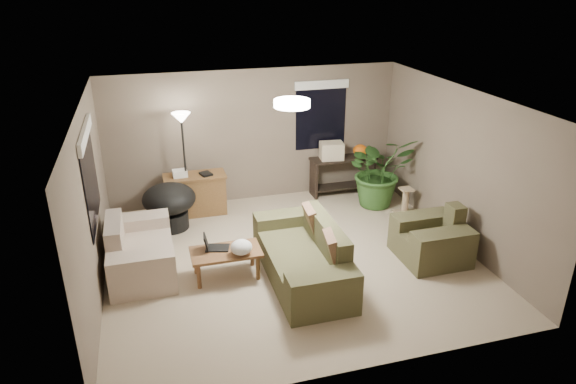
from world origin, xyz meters
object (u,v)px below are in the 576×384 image
object	(u,v)px
coffee_table	(226,255)
floor_lamp	(182,131)
armchair	(432,240)
loveseat	(139,252)
main_sofa	(305,259)
desk	(196,194)
console_table	(343,172)
papasan_chair	(169,203)
cat_scratching_post	(405,203)
houseplant	(379,178)

from	to	relation	value
coffee_table	floor_lamp	xyz separation A→B (m)	(-0.32, 2.20, 1.24)
armchair	loveseat	bearing A→B (deg)	168.96
main_sofa	desk	world-z (taller)	main_sofa
desk	console_table	bearing A→B (deg)	3.15
loveseat	papasan_chair	bearing A→B (deg)	67.41
main_sofa	desk	distance (m)	2.87
loveseat	console_table	xyz separation A→B (m)	(3.93, 1.92, 0.14)
main_sofa	armchair	xyz separation A→B (m)	(2.04, -0.02, 0.00)
cat_scratching_post	floor_lamp	bearing A→B (deg)	165.33
houseplant	cat_scratching_post	distance (m)	0.69
floor_lamp	cat_scratching_post	distance (m)	4.17
desk	floor_lamp	bearing A→B (deg)	-157.17
floor_lamp	coffee_table	bearing A→B (deg)	-81.65
desk	console_table	xyz separation A→B (m)	(2.91, 0.16, 0.06)
coffee_table	cat_scratching_post	world-z (taller)	cat_scratching_post
loveseat	floor_lamp	distance (m)	2.31
console_table	floor_lamp	world-z (taller)	floor_lamp
cat_scratching_post	loveseat	bearing A→B (deg)	-171.56
console_table	floor_lamp	xyz separation A→B (m)	(-3.06, -0.22, 1.16)
console_table	houseplant	world-z (taller)	houseplant
armchair	desk	xyz separation A→B (m)	(-3.30, 2.60, 0.08)
floor_lamp	cat_scratching_post	bearing A→B (deg)	-14.67
cat_scratching_post	desk	bearing A→B (deg)	163.84
papasan_chair	cat_scratching_post	world-z (taller)	papasan_chair
desk	cat_scratching_post	distance (m)	3.81
main_sofa	houseplant	xyz separation A→B (m)	(2.09, 2.04, 0.24)
desk	cat_scratching_post	world-z (taller)	desk
loveseat	armchair	size ratio (longest dim) A/B	1.60
main_sofa	loveseat	size ratio (longest dim) A/B	1.37
desk	houseplant	bearing A→B (deg)	-9.09
loveseat	coffee_table	size ratio (longest dim) A/B	1.60
main_sofa	floor_lamp	world-z (taller)	floor_lamp
armchair	floor_lamp	xyz separation A→B (m)	(-3.45, 2.54, 1.30)
loveseat	floor_lamp	bearing A→B (deg)	62.61
coffee_table	desk	size ratio (longest dim) A/B	0.91
desk	cat_scratching_post	bearing A→B (deg)	-16.16
loveseat	desk	world-z (taller)	loveseat
coffee_table	console_table	distance (m)	3.66
houseplant	console_table	bearing A→B (deg)	122.52
desk	houseplant	distance (m)	3.40
loveseat	floor_lamp	world-z (taller)	floor_lamp
armchair	desk	bearing A→B (deg)	141.75
loveseat	console_table	bearing A→B (deg)	25.95
main_sofa	houseplant	distance (m)	2.94
desk	main_sofa	bearing A→B (deg)	-64.01
main_sofa	console_table	xyz separation A→B (m)	(1.65, 2.74, 0.14)
desk	houseplant	size ratio (longest dim) A/B	0.80
desk	papasan_chair	bearing A→B (deg)	-136.40
papasan_chair	floor_lamp	distance (m)	1.25
loveseat	papasan_chair	xyz separation A→B (m)	(0.54, 1.29, 0.17)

